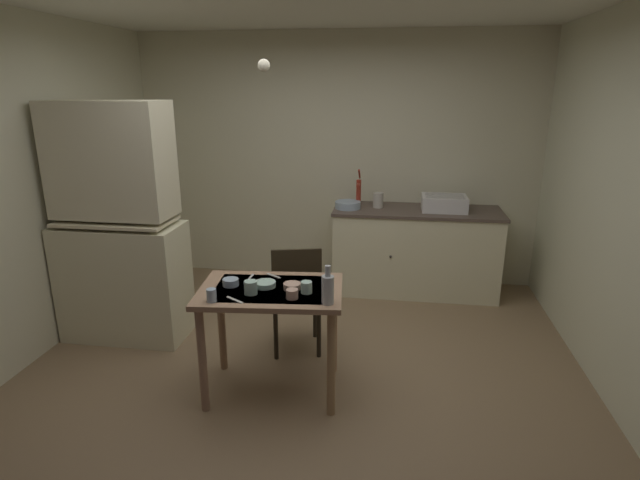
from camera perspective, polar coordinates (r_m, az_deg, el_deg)
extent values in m
plane|color=#876D4F|center=(3.95, -2.18, -14.96)|extent=(5.26, 5.26, 0.00)
cube|color=beige|center=(5.56, 1.84, 9.00)|extent=(4.35, 0.10, 2.64)
cube|color=beige|center=(4.40, -31.58, 4.35)|extent=(0.10, 4.36, 2.64)
cube|color=beige|center=(4.63, -21.06, -4.34)|extent=(1.02, 0.49, 0.99)
cube|color=beige|center=(4.39, -22.49, 8.31)|extent=(0.94, 0.42, 0.91)
cube|color=beige|center=(4.46, -21.93, 1.98)|extent=(0.92, 0.44, 0.02)
cube|color=beige|center=(5.37, 10.62, -1.36)|extent=(1.66, 0.60, 0.85)
cube|color=brown|center=(5.25, 10.88, 3.23)|extent=(1.69, 0.63, 0.03)
sphere|color=#2D2823|center=(5.06, 7.93, -1.88)|extent=(0.02, 0.02, 0.02)
cube|color=white|center=(5.25, 13.77, 4.05)|extent=(0.44, 0.34, 0.15)
cube|color=black|center=(5.23, 13.82, 4.80)|extent=(0.38, 0.28, 0.01)
cylinder|color=maroon|center=(5.27, 4.35, 5.27)|extent=(0.05, 0.05, 0.28)
cylinder|color=maroon|center=(5.18, 4.32, 6.20)|extent=(0.03, 0.12, 0.03)
cylinder|color=#9D2615|center=(5.30, 4.45, 7.41)|extent=(0.02, 0.16, 0.12)
cylinder|color=#9EB2C6|center=(5.21, 3.14, 3.96)|extent=(0.26, 0.26, 0.07)
cylinder|color=beige|center=(5.26, 6.55, 4.47)|extent=(0.10, 0.10, 0.15)
cube|color=#A57E60|center=(3.46, -5.57, -5.70)|extent=(1.02, 0.73, 0.04)
cube|color=white|center=(3.45, -5.58, -5.44)|extent=(0.79, 0.57, 0.00)
cylinder|color=#A17C63|center=(3.49, -13.07, -13.03)|extent=(0.06, 0.06, 0.74)
cylinder|color=tan|center=(3.36, 1.27, -13.75)|extent=(0.06, 0.06, 0.74)
cylinder|color=#A67F5B|center=(3.93, -10.99, -9.25)|extent=(0.06, 0.06, 0.74)
cylinder|color=tan|center=(3.83, 1.53, -9.72)|extent=(0.06, 0.06, 0.74)
cube|color=#2C261B|center=(4.13, -2.72, -6.38)|extent=(0.49, 0.49, 0.03)
cube|color=#2D2517|center=(3.87, -2.63, -4.21)|extent=(0.37, 0.12, 0.45)
cylinder|color=#2C261B|center=(4.39, -0.55, -8.24)|extent=(0.04, 0.04, 0.44)
cylinder|color=#2C261B|center=(4.38, -5.04, -8.39)|extent=(0.04, 0.04, 0.44)
cylinder|color=#2C261B|center=(4.09, -0.13, -10.26)|extent=(0.04, 0.04, 0.44)
cylinder|color=#2C261B|center=(4.07, -4.98, -10.44)|extent=(0.04, 0.04, 0.44)
cylinder|color=tan|center=(3.42, -3.14, -5.20)|extent=(0.12, 0.12, 0.04)
cylinder|color=#ADD1C1|center=(3.48, -6.18, -4.95)|extent=(0.15, 0.15, 0.03)
cylinder|color=#9EB2C6|center=(3.53, -10.01, -4.69)|extent=(0.11, 0.11, 0.05)
cylinder|color=#ADD1C1|center=(3.36, -7.79, -5.31)|extent=(0.09, 0.09, 0.09)
cylinder|color=#9EB2C6|center=(3.29, -12.09, -6.09)|extent=(0.06, 0.06, 0.09)
cylinder|color=#ADD1C1|center=(3.35, -1.54, -5.34)|extent=(0.07, 0.07, 0.08)
cylinder|color=tan|center=(3.27, -3.15, -6.07)|extent=(0.08, 0.08, 0.06)
cylinder|color=#B7BCC1|center=(3.17, 0.87, -5.63)|extent=(0.08, 0.08, 0.18)
cylinder|color=#B7BCC1|center=(3.13, 0.88, -3.50)|extent=(0.04, 0.04, 0.07)
cube|color=silver|center=(3.63, -7.97, -4.34)|extent=(0.02, 0.19, 0.00)
cube|color=beige|center=(3.30, -9.55, -6.65)|extent=(0.14, 0.10, 0.00)
cube|color=beige|center=(3.66, -5.25, -4.02)|extent=(0.13, 0.10, 0.00)
sphere|color=#F9EFCC|center=(3.44, -6.32, 18.91)|extent=(0.08, 0.08, 0.08)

